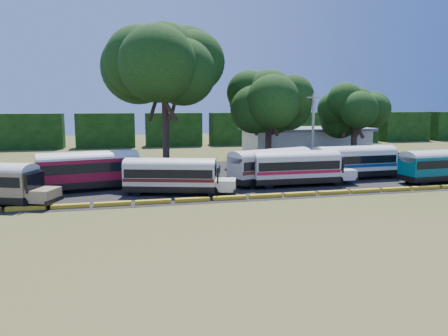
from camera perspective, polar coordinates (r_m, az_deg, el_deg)
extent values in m
plane|color=#3D4A18|center=(34.17, 3.61, -4.38)|extent=(160.00, 160.00, 0.00)
cube|color=black|center=(45.78, 0.34, -1.11)|extent=(64.00, 24.00, 0.02)
cube|color=yellow|center=(34.25, -24.45, -4.83)|extent=(2.70, 0.45, 0.30)
cube|color=yellow|center=(33.81, -19.43, -4.72)|extent=(2.70, 0.45, 0.30)
cube|color=yellow|center=(33.63, -14.33, -4.57)|extent=(2.70, 0.45, 0.30)
cube|color=yellow|center=(33.71, -9.21, -4.38)|extent=(2.70, 0.45, 0.30)
cube|color=yellow|center=(34.06, -4.16, -4.16)|extent=(2.70, 0.45, 0.30)
cube|color=yellow|center=(34.67, 0.74, -3.92)|extent=(2.70, 0.45, 0.30)
cube|color=yellow|center=(35.52, 5.44, -3.66)|extent=(2.70, 0.45, 0.30)
cube|color=yellow|center=(36.60, 9.89, -3.39)|extent=(2.70, 0.45, 0.30)
cube|color=yellow|center=(37.89, 14.06, -3.12)|extent=(2.70, 0.45, 0.30)
cube|color=yellow|center=(39.36, 17.94, -2.86)|extent=(2.70, 0.45, 0.30)
cube|color=yellow|center=(41.00, 21.51, -2.60)|extent=(2.70, 0.45, 0.30)
cube|color=yellow|center=(42.79, 24.80, -2.35)|extent=(2.70, 0.45, 0.30)
cube|color=white|center=(68.08, 10.62, 3.35)|extent=(18.00, 8.00, 3.60)
cube|color=slate|center=(67.95, 10.66, 5.03)|extent=(19.00, 9.00, 0.40)
cube|color=black|center=(81.16, -23.72, 4.41)|extent=(10.00, 4.00, 6.00)
cube|color=black|center=(79.97, -15.20, 4.77)|extent=(10.00, 4.00, 6.00)
cube|color=black|center=(80.56, -6.61, 5.03)|extent=(10.00, 4.00, 6.00)
cube|color=black|center=(82.90, 1.68, 5.17)|extent=(10.00, 4.00, 6.00)
cube|color=black|center=(86.86, 9.37, 5.20)|extent=(10.00, 4.00, 6.00)
cube|color=black|center=(92.21, 16.28, 5.16)|extent=(10.00, 4.00, 6.00)
cube|color=black|center=(98.74, 22.35, 5.05)|extent=(10.00, 4.00, 6.00)
cylinder|color=black|center=(34.47, -24.86, -4.20)|extent=(1.00, 0.62, 0.97)
cylinder|color=black|center=(36.18, -23.06, -3.53)|extent=(1.00, 0.62, 0.97)
cube|color=#9A805D|center=(34.68, -22.49, -3.25)|extent=(2.42, 2.64, 0.92)
cube|color=black|center=(34.83, -23.44, -1.67)|extent=(0.98, 2.12, 1.33)
cube|color=black|center=(34.35, -21.27, -3.95)|extent=(1.06, 2.27, 0.29)
cylinder|color=black|center=(39.92, -11.24, -1.92)|extent=(1.07, 0.49, 1.04)
cylinder|color=black|center=(42.05, -11.96, -1.43)|extent=(1.07, 0.49, 1.04)
cylinder|color=black|center=(38.91, -21.36, -2.60)|extent=(1.07, 0.49, 1.04)
cylinder|color=black|center=(41.09, -21.56, -2.06)|extent=(1.07, 0.49, 1.04)
cube|color=black|center=(40.25, -17.21, -1.83)|extent=(8.83, 4.19, 0.57)
cube|color=maroon|center=(40.06, -17.29, -0.10)|extent=(8.83, 4.19, 1.89)
cube|color=black|center=(40.03, -17.30, 0.22)|extent=(8.51, 4.18, 0.80)
ellipsoid|color=silver|center=(39.94, -17.35, 1.24)|extent=(8.83, 4.19, 1.16)
cube|color=maroon|center=(41.18, -10.09, -0.93)|extent=(2.27, 2.60, 0.98)
cube|color=black|center=(40.87, -11.00, 0.41)|extent=(0.61, 2.37, 1.42)
cube|color=black|center=(41.47, -8.90, -1.41)|extent=(0.68, 2.52, 0.31)
cube|color=black|center=(39.95, -23.17, -2.36)|extent=(0.68, 2.52, 0.31)
cylinder|color=black|center=(35.56, -1.53, -3.10)|extent=(0.96, 0.52, 0.92)
cylinder|color=black|center=(37.50, -1.26, -2.51)|extent=(0.96, 0.52, 0.92)
cylinder|color=black|center=(36.64, -11.39, -2.92)|extent=(0.96, 0.52, 0.92)
cylinder|color=black|center=(38.52, -10.64, -2.36)|extent=(0.96, 0.52, 0.92)
cube|color=black|center=(36.98, -6.98, -2.50)|extent=(7.93, 4.45, 0.51)
cube|color=beige|center=(36.79, -7.01, -0.82)|extent=(7.93, 4.45, 1.69)
cube|color=black|center=(36.76, -7.01, -0.51)|extent=(7.65, 4.41, 0.71)
cube|color=#4C1314|center=(36.84, -7.00, -1.34)|extent=(7.87, 4.46, 0.28)
ellipsoid|color=silver|center=(36.67, -7.03, 0.48)|extent=(7.93, 4.45, 1.04)
cube|color=beige|center=(36.38, 0.20, -2.17)|extent=(2.19, 2.43, 0.88)
cube|color=black|center=(36.26, -0.72, -0.76)|extent=(0.76, 2.07, 1.27)
cube|color=black|center=(36.41, 1.44, -2.76)|extent=(0.83, 2.21, 0.28)
cube|color=black|center=(37.85, -12.56, -2.53)|extent=(0.83, 2.21, 0.28)
cylinder|color=black|center=(43.39, 11.07, -1.13)|extent=(1.05, 0.59, 1.01)
cylinder|color=black|center=(44.96, 9.18, -0.75)|extent=(1.05, 0.59, 1.01)
cylinder|color=black|center=(39.03, 3.70, -2.03)|extent=(1.05, 0.59, 1.01)
cylinder|color=black|center=(40.77, 1.91, -1.57)|extent=(1.05, 0.59, 1.01)
cube|color=black|center=(41.61, 6.09, -1.20)|extent=(8.67, 5.05, 0.56)
cube|color=#B9B2A6|center=(41.43, 6.12, 0.43)|extent=(8.67, 5.05, 1.85)
cube|color=black|center=(41.40, 6.12, 0.74)|extent=(8.37, 5.00, 0.78)
cube|color=#581C16|center=(41.48, 6.11, -0.07)|extent=(8.60, 5.06, 0.30)
ellipsoid|color=silver|center=(41.32, 6.14, 1.70)|extent=(8.67, 5.05, 1.14)
cube|color=#B9B2A6|center=(44.85, 11.17, -0.24)|extent=(2.44, 2.69, 0.96)
cube|color=black|center=(44.29, 10.61, 0.96)|extent=(0.89, 2.25, 1.39)
cube|color=black|center=(45.50, 11.94, -0.65)|extent=(0.97, 2.41, 0.30)
cube|color=black|center=(39.24, 1.40, -1.88)|extent=(0.97, 2.41, 0.30)
cylinder|color=black|center=(41.69, 14.64, -1.63)|extent=(0.99, 0.28, 0.99)
cylinder|color=black|center=(43.55, 13.33, -1.17)|extent=(0.99, 0.28, 0.99)
cylinder|color=black|center=(38.99, 5.86, -2.08)|extent=(0.99, 0.28, 0.99)
cylinder|color=black|center=(40.97, 4.88, -1.56)|extent=(0.99, 0.28, 0.99)
cube|color=black|center=(40.96, 9.17, -1.43)|extent=(8.14, 2.51, 0.55)
cube|color=silver|center=(40.79, 9.21, 0.20)|extent=(8.14, 2.51, 1.81)
cube|color=black|center=(40.76, 9.22, 0.50)|extent=(7.81, 2.56, 0.76)
cube|color=#B41232|center=(40.84, 9.20, -0.31)|extent=(8.06, 2.55, 0.30)
ellipsoid|color=silver|center=(40.67, 9.24, 1.46)|extent=(8.14, 2.51, 1.12)
cube|color=silver|center=(43.06, 15.28, -0.75)|extent=(1.79, 2.19, 0.94)
cube|color=black|center=(42.62, 14.59, 0.50)|extent=(0.16, 2.28, 1.36)
cube|color=black|center=(43.53, 16.23, -1.22)|extent=(0.19, 2.43, 0.30)
cube|color=black|center=(39.62, 3.80, -1.82)|extent=(0.19, 2.43, 0.30)
cylinder|color=black|center=(47.65, 21.30, -0.71)|extent=(1.02, 0.32, 1.01)
cylinder|color=black|center=(49.37, 19.79, -0.33)|extent=(1.02, 0.32, 1.01)
cylinder|color=black|center=(43.86, 14.10, -1.12)|extent=(1.02, 0.32, 1.01)
cylinder|color=black|center=(45.72, 12.75, -0.70)|extent=(1.02, 0.32, 1.01)
cube|color=black|center=(46.26, 16.60, -0.55)|extent=(8.40, 2.84, 0.56)
cube|color=white|center=(46.10, 16.66, 0.93)|extent=(8.40, 2.84, 1.85)
cube|color=black|center=(46.07, 16.67, 1.20)|extent=(8.07, 2.89, 0.78)
cube|color=navy|center=(46.15, 16.64, 0.47)|extent=(8.32, 2.88, 0.30)
ellipsoid|color=silver|center=(46.00, 16.71, 2.07)|extent=(8.40, 2.84, 1.14)
cube|color=white|center=(49.11, 21.61, 0.07)|extent=(1.91, 2.30, 0.96)
cube|color=black|center=(48.61, 21.07, 1.19)|extent=(0.24, 2.33, 1.39)
cube|color=black|center=(49.69, 22.37, -0.36)|extent=(0.28, 2.49, 0.30)
cube|color=black|center=(44.22, 12.10, -0.91)|extent=(0.28, 2.49, 0.30)
cylinder|color=black|center=(44.32, 24.62, -1.57)|extent=(0.98, 0.33, 0.96)
cylinder|color=black|center=(45.84, 22.91, -1.16)|extent=(0.98, 0.33, 0.96)
cube|color=black|center=(46.92, 26.33, -0.99)|extent=(8.03, 2.90, 0.53)
cube|color=#085E66|center=(46.77, 26.42, 0.39)|extent=(8.03, 2.90, 1.76)
cube|color=black|center=(46.74, 26.44, 0.65)|extent=(7.72, 2.94, 0.74)
ellipsoid|color=silver|center=(46.67, 26.49, 1.47)|extent=(8.03, 2.90, 1.08)
cube|color=black|center=(44.35, 22.67, -1.38)|extent=(0.32, 2.36, 0.29)
cylinder|color=#322419|center=(51.39, -7.62, 4.63)|extent=(0.80, 0.80, 8.54)
cylinder|color=#322419|center=(51.88, -6.39, 8.73)|extent=(1.46, 3.02, 4.84)
cylinder|color=#322419|center=(52.03, -8.90, 8.68)|extent=(2.30, 2.62, 4.84)
cylinder|color=#322419|center=(50.00, -7.80, 8.72)|extent=(3.08, 0.96, 4.84)
ellipsoid|color=black|center=(51.53, -7.79, 13.68)|extent=(11.79, 11.79, 8.65)
cylinder|color=#322419|center=(54.85, 5.81, 3.39)|extent=(0.80, 0.80, 5.71)
cylinder|color=#322419|center=(55.53, 6.89, 5.97)|extent=(1.15, 2.18, 3.31)
cylinder|color=#322419|center=(55.17, 4.58, 5.98)|extent=(1.73, 1.94, 3.31)
cylinder|color=#322419|center=(53.42, 6.08, 5.89)|extent=(2.21, 0.81, 3.31)
ellipsoid|color=black|center=(54.66, 5.90, 9.25)|extent=(8.99, 8.99, 6.60)
cylinder|color=#322419|center=(61.33, 16.59, 3.17)|extent=(0.80, 0.80, 4.78)
cylinder|color=#322419|center=(62.20, 17.44, 5.10)|extent=(1.06, 1.91, 2.81)
cylinder|color=#322419|center=(61.43, 15.47, 5.14)|extent=(1.54, 1.72, 2.81)
cylinder|color=#322419|center=(59.98, 17.10, 5.01)|extent=(1.92, 0.76, 2.81)
ellipsoid|color=black|center=(61.12, 16.78, 7.63)|extent=(7.29, 7.29, 5.34)
cylinder|color=gray|center=(49.42, 11.52, 4.48)|extent=(0.30, 0.30, 8.70)
cube|color=gray|center=(49.33, 11.65, 9.02)|extent=(1.60, 0.12, 0.12)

